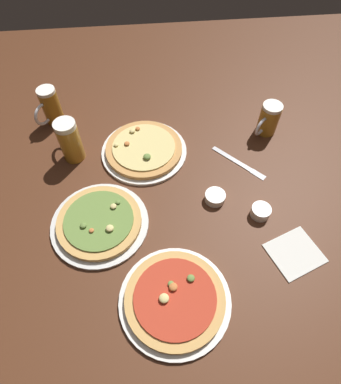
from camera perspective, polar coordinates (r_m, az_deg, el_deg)
ground_plane at (r=1.21m, az=-0.00°, el=-0.96°), size 2.40×2.40×0.03m
pizza_plate_near at (r=1.14m, az=-12.22°, el=-5.18°), size 0.33×0.33×0.05m
pizza_plate_far at (r=1.31m, az=-4.63°, el=7.36°), size 0.34×0.34×0.05m
pizza_plate_side at (r=1.01m, az=0.77°, el=-18.14°), size 0.33×0.33×0.05m
beer_mug_dark at (r=1.41m, az=16.64°, el=12.01°), size 0.11×0.11×0.14m
beer_mug_amber at (r=1.48m, az=-20.14°, el=13.74°), size 0.10×0.12×0.16m
beer_mug_pale at (r=1.30m, az=-17.16°, el=8.60°), size 0.10×0.13×0.18m
ramekin_sauce at (r=1.18m, az=7.74°, el=-0.88°), size 0.07×0.07×0.03m
ramekin_butter at (r=1.18m, az=15.38°, el=-3.29°), size 0.07×0.07×0.04m
napkin_folded at (r=1.15m, az=20.81°, el=-9.84°), size 0.20×0.19×0.01m
knife_right at (r=1.31m, az=11.75°, el=5.03°), size 0.18×0.19×0.01m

